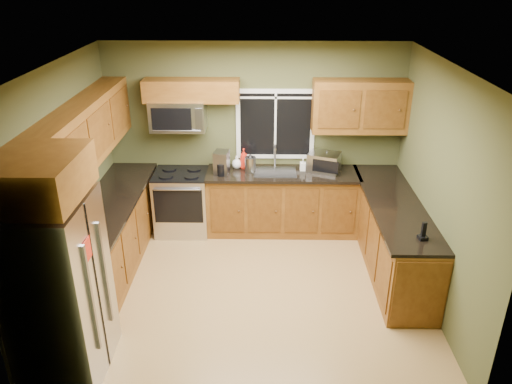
{
  "coord_description": "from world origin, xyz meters",
  "views": [
    {
      "loc": [
        0.15,
        -5.07,
        3.65
      ],
      "look_at": [
        0.05,
        0.35,
        1.15
      ],
      "focal_mm": 35.0,
      "sensor_mm": 36.0,
      "label": 1
    }
  ],
  "objects_px": {
    "coffee_maker": "(222,163)",
    "soap_bottle_a": "(244,159)",
    "range": "(182,202)",
    "soap_bottle_c": "(237,162)",
    "cordless_phone": "(423,234)",
    "microwave": "(178,115)",
    "toaster_oven": "(324,162)",
    "kettle": "(250,164)",
    "paper_towel_roll": "(326,161)",
    "refrigerator": "(59,290)",
    "soap_bottle_b": "(303,165)"
  },
  "relations": [
    {
      "from": "coffee_maker",
      "to": "soap_bottle_c",
      "type": "relative_size",
      "value": 1.74
    },
    {
      "from": "cordless_phone",
      "to": "coffee_maker",
      "type": "bearing_deg",
      "value": 142.07
    },
    {
      "from": "refrigerator",
      "to": "kettle",
      "type": "relative_size",
      "value": 6.48
    },
    {
      "from": "range",
      "to": "paper_towel_roll",
      "type": "xyz_separation_m",
      "value": [
        2.08,
        0.13,
        0.6
      ]
    },
    {
      "from": "microwave",
      "to": "soap_bottle_b",
      "type": "xyz_separation_m",
      "value": [
        1.75,
        -0.05,
        -0.7
      ]
    },
    {
      "from": "toaster_oven",
      "to": "kettle",
      "type": "relative_size",
      "value": 1.85
    },
    {
      "from": "kettle",
      "to": "soap_bottle_b",
      "type": "relative_size",
      "value": 1.56
    },
    {
      "from": "kettle",
      "to": "cordless_phone",
      "type": "height_order",
      "value": "kettle"
    },
    {
      "from": "range",
      "to": "soap_bottle_c",
      "type": "relative_size",
      "value": 5.03
    },
    {
      "from": "paper_towel_roll",
      "to": "soap_bottle_a",
      "type": "height_order",
      "value": "soap_bottle_a"
    },
    {
      "from": "microwave",
      "to": "paper_towel_roll",
      "type": "xyz_separation_m",
      "value": [
        2.08,
        -0.01,
        -0.66
      ]
    },
    {
      "from": "coffee_maker",
      "to": "soap_bottle_a",
      "type": "xyz_separation_m",
      "value": [
        0.3,
        0.2,
        -0.0
      ]
    },
    {
      "from": "soap_bottle_b",
      "to": "cordless_phone",
      "type": "xyz_separation_m",
      "value": [
        1.16,
        -1.93,
        -0.03
      ]
    },
    {
      "from": "range",
      "to": "coffee_maker",
      "type": "xyz_separation_m",
      "value": [
        0.6,
        -0.05,
        0.62
      ]
    },
    {
      "from": "coffee_maker",
      "to": "paper_towel_roll",
      "type": "xyz_separation_m",
      "value": [
        1.48,
        0.17,
        -0.02
      ]
    },
    {
      "from": "soap_bottle_c",
      "to": "microwave",
      "type": "bearing_deg",
      "value": -178.13
    },
    {
      "from": "toaster_oven",
      "to": "cordless_phone",
      "type": "bearing_deg",
      "value": -65.78
    },
    {
      "from": "kettle",
      "to": "microwave",
      "type": "bearing_deg",
      "value": 172.47
    },
    {
      "from": "refrigerator",
      "to": "coffee_maker",
      "type": "distance_m",
      "value": 3.02
    },
    {
      "from": "microwave",
      "to": "paper_towel_roll",
      "type": "distance_m",
      "value": 2.18
    },
    {
      "from": "cordless_phone",
      "to": "soap_bottle_c",
      "type": "bearing_deg",
      "value": 136.39
    },
    {
      "from": "toaster_oven",
      "to": "range",
      "type": "bearing_deg",
      "value": -178.01
    },
    {
      "from": "range",
      "to": "paper_towel_roll",
      "type": "relative_size",
      "value": 3.3
    },
    {
      "from": "coffee_maker",
      "to": "toaster_oven",
      "type": "bearing_deg",
      "value": 4.59
    },
    {
      "from": "coffee_maker",
      "to": "soap_bottle_c",
      "type": "bearing_deg",
      "value": 45.66
    },
    {
      "from": "refrigerator",
      "to": "soap_bottle_a",
      "type": "distance_m",
      "value": 3.34
    },
    {
      "from": "refrigerator",
      "to": "cordless_phone",
      "type": "distance_m",
      "value": 3.71
    },
    {
      "from": "soap_bottle_b",
      "to": "cordless_phone",
      "type": "relative_size",
      "value": 0.88
    },
    {
      "from": "coffee_maker",
      "to": "soap_bottle_c",
      "type": "xyz_separation_m",
      "value": [
        0.2,
        0.21,
        -0.06
      ]
    },
    {
      "from": "microwave",
      "to": "cordless_phone",
      "type": "relative_size",
      "value": 3.74
    },
    {
      "from": "kettle",
      "to": "paper_towel_roll",
      "type": "xyz_separation_m",
      "value": [
        1.08,
        0.12,
        0.0
      ]
    },
    {
      "from": "range",
      "to": "cordless_phone",
      "type": "height_order",
      "value": "cordless_phone"
    },
    {
      "from": "refrigerator",
      "to": "coffee_maker",
      "type": "xyz_separation_m",
      "value": [
        1.29,
        2.72,
        0.19
      ]
    },
    {
      "from": "coffee_maker",
      "to": "kettle",
      "type": "bearing_deg",
      "value": 6.96
    },
    {
      "from": "soap_bottle_c",
      "to": "soap_bottle_a",
      "type": "bearing_deg",
      "value": -2.89
    },
    {
      "from": "toaster_oven",
      "to": "microwave",
      "type": "bearing_deg",
      "value": 178.18
    },
    {
      "from": "paper_towel_roll",
      "to": "kettle",
      "type": "bearing_deg",
      "value": -173.58
    },
    {
      "from": "soap_bottle_b",
      "to": "refrigerator",
      "type": "bearing_deg",
      "value": -130.44
    },
    {
      "from": "refrigerator",
      "to": "soap_bottle_b",
      "type": "distance_m",
      "value": 3.76
    },
    {
      "from": "soap_bottle_a",
      "to": "soap_bottle_b",
      "type": "height_order",
      "value": "soap_bottle_a"
    },
    {
      "from": "microwave",
      "to": "toaster_oven",
      "type": "bearing_deg",
      "value": -1.82
    },
    {
      "from": "toaster_oven",
      "to": "soap_bottle_a",
      "type": "distance_m",
      "value": 1.15
    },
    {
      "from": "refrigerator",
      "to": "paper_towel_roll",
      "type": "xyz_separation_m",
      "value": [
        2.77,
        2.9,
        0.17
      ]
    },
    {
      "from": "microwave",
      "to": "cordless_phone",
      "type": "height_order",
      "value": "microwave"
    },
    {
      "from": "coffee_maker",
      "to": "soap_bottle_c",
      "type": "height_order",
      "value": "coffee_maker"
    },
    {
      "from": "kettle",
      "to": "soap_bottle_a",
      "type": "xyz_separation_m",
      "value": [
        -0.1,
        0.15,
        0.02
      ]
    },
    {
      "from": "toaster_oven",
      "to": "kettle",
      "type": "xyz_separation_m",
      "value": [
        -1.04,
        -0.07,
        -0.01
      ]
    },
    {
      "from": "microwave",
      "to": "soap_bottle_c",
      "type": "xyz_separation_m",
      "value": [
        0.8,
        0.03,
        -0.7
      ]
    },
    {
      "from": "refrigerator",
      "to": "range",
      "type": "bearing_deg",
      "value": 76.03
    },
    {
      "from": "kettle",
      "to": "paper_towel_roll",
      "type": "distance_m",
      "value": 1.09
    }
  ]
}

